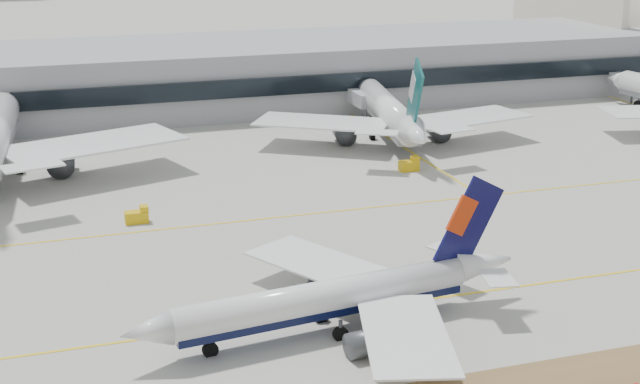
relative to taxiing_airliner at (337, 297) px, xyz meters
name	(u,v)px	position (x,y,z in m)	size (l,w,h in m)	color
ground	(390,287)	(10.29, 9.20, -3.92)	(3000.00, 3000.00, 0.00)	#A2A098
taxiing_airliner	(337,297)	(0.00, 0.00, 0.00)	(48.39, 41.78, 16.26)	white
widebody_cathay	(390,114)	(38.48, 78.93, 1.59)	(57.27, 56.72, 20.72)	white
terminal	(212,74)	(10.29, 124.03, 3.58)	(280.00, 43.10, 15.00)	gray
gse_b	(138,216)	(-17.35, 43.47, -2.87)	(3.55, 2.00, 2.60)	gold
gse_c	(410,165)	(33.42, 56.89, -2.87)	(3.55, 2.00, 2.60)	gold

